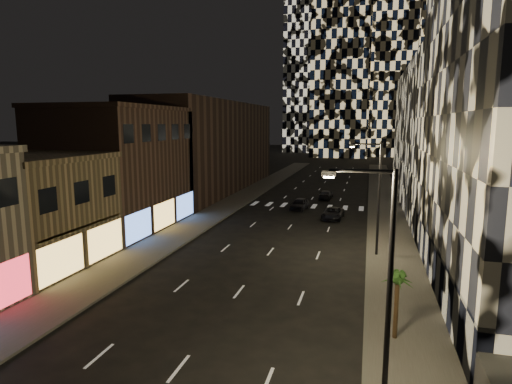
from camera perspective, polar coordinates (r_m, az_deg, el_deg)
The scene contains 16 objects.
sidewalk_left at distance 58.62m, azimuth -2.98°, elevation -1.31°, with size 4.00×120.00×0.15m, color #47443F.
sidewalk_right at distance 55.92m, azimuth 16.94°, elevation -2.20°, with size 4.00×120.00×0.15m, color #47443F.
curb_left at distance 58.02m, azimuth -1.01°, elevation -1.41°, with size 0.20×120.00×0.15m, color #4C4C47.
curb_right at distance 55.88m, azimuth 14.79°, elevation -2.12°, with size 0.20×120.00×0.15m, color #4C4C47.
retail_tan at distance 36.40m, azimuth -28.34°, elevation -2.52°, with size 10.00×10.00×8.00m, color #857150.
retail_brown at distance 45.89m, azimuth -17.86°, elevation 2.85°, with size 10.00×15.00×12.00m, color #453027.
retail_filler_left at distance 69.52m, azimuth -6.02°, elevation 6.03°, with size 10.00×40.00×14.00m, color #453027.
midrise_base at distance 31.09m, azimuth 22.89°, elevation -8.74°, with size 0.60×25.00×3.00m, color #383838.
midrise_filler_right at distance 63.09m, azimuth 26.27°, elevation 6.67°, with size 16.00×40.00×18.00m, color #232326.
tower_center_low at distance 149.81m, azimuth 11.64°, elevation 23.15°, with size 18.00×18.00×95.00m, color black.
streetlight_near at distance 15.79m, azimuth 16.55°, elevation -10.83°, with size 2.55×0.25×9.00m.
streetlight_far at distance 35.27m, azimuth 15.71°, elevation 0.13°, with size 2.55×0.25×9.00m.
car_dark_midlane at distance 53.73m, azimuth 5.81°, elevation -1.60°, with size 1.71×4.25×1.45m, color black.
car_dark_oncoming at distance 61.91m, azimuth 9.30°, elevation -0.36°, with size 1.71×4.21×1.22m, color black.
car_dark_rightlane at distance 48.95m, azimuth 10.20°, elevation -2.84°, with size 2.14×4.63×1.29m, color black.
palm_tree at distance 22.30m, azimuth 18.35°, elevation -11.44°, with size 1.74×1.75×3.44m.
Camera 1 is at (7.74, -4.87, 10.63)m, focal length 30.00 mm.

